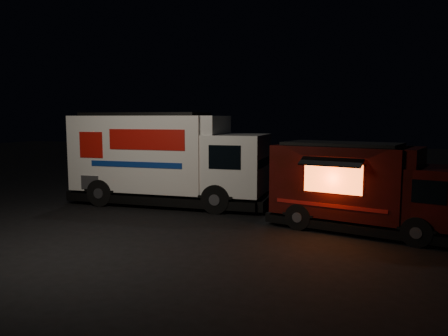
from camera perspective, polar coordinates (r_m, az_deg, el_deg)
ground at (r=14.27m, az=-9.85°, el=-7.11°), size 80.00×80.00×0.00m
white_truck at (r=17.07m, az=-7.00°, el=1.23°), size 7.90×2.86×3.56m
red_truck at (r=13.55m, az=17.98°, el=-2.42°), size 5.96×3.40×2.62m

